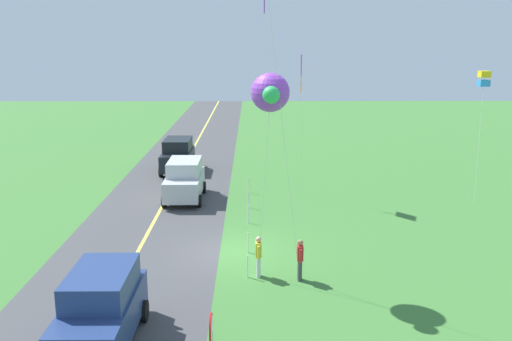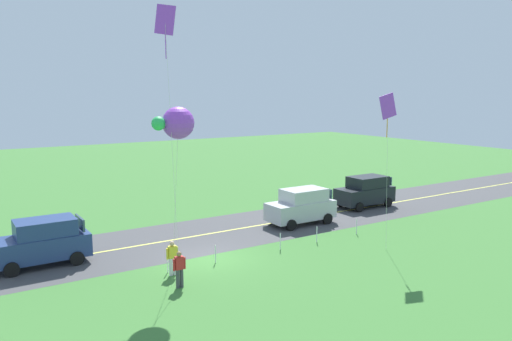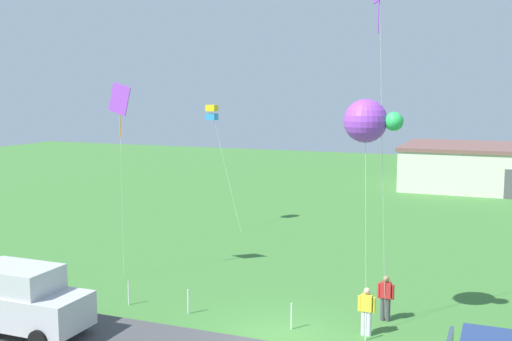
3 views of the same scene
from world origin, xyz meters
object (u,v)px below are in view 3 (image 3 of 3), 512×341
Objects in this scene: car_parked_west_near at (21,299)px; person_adult_near at (367,310)px; kite_red_low at (368,121)px; kite_pink_drift at (212,113)px; person_adult_companion at (386,297)px; kite_green_far at (120,102)px.

car_parked_west_near is 11.27m from person_adult_near.
car_parked_west_near is 12.65m from kite_red_low.
car_parked_west_near is 0.62× the size of kite_pink_drift.
kite_red_low reaches higher than person_adult_companion.
kite_red_low reaches higher than person_adult_near.
car_parked_west_near is at bearing -128.58° from person_adult_near.
kite_red_low is at bearing -103.03° from person_adult_companion.
person_adult_companion is 0.21× the size of kite_red_low.
person_adult_near is at bearing -47.52° from kite_pink_drift.
kite_green_far is at bearing 93.59° from car_parked_west_near.
car_parked_west_near is 0.53× the size of kite_green_far.
person_adult_companion is at bearing 64.55° from kite_red_low.
kite_pink_drift is (-1.26, 16.91, 5.50)m from car_parked_west_near.
kite_green_far reaches higher than person_adult_companion.
kite_green_far is at bearing 169.22° from kite_red_low.
car_parked_west_near is 17.83m from kite_pink_drift.
kite_green_far reaches higher than person_adult_near.
person_adult_companion is 0.23× the size of kite_pink_drift.
car_parked_west_near is 12.21m from person_adult_companion.
person_adult_companion is at bearing -4.68° from kite_green_far.
car_parked_west_near is 2.75× the size of person_adult_companion.
kite_red_low is 1.08× the size of kite_pink_drift.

